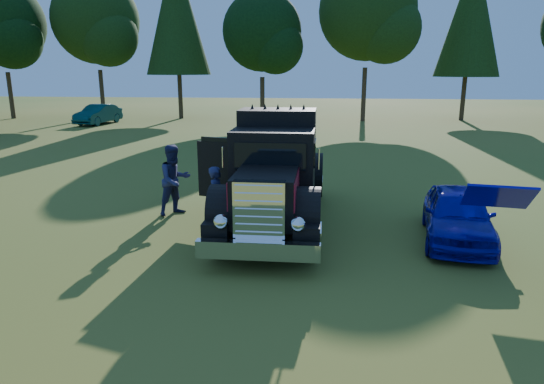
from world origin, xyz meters
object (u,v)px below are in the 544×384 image
at_px(diamond_t_truck, 274,178).
at_px(hotrod_coupe, 458,214).
at_px(distant_teal_car, 98,114).
at_px(spectator_far, 175,180).
at_px(spectator_near, 217,199).

bearing_deg(diamond_t_truck, hotrod_coupe, -9.34).
xyz_separation_m(diamond_t_truck, distant_teal_car, (-15.60, 22.74, -0.55)).
relative_size(spectator_far, distant_teal_car, 0.46).
distance_m(diamond_t_truck, hotrod_coupe, 4.63).
bearing_deg(spectator_far, spectator_near, -89.26).
bearing_deg(distant_teal_car, spectator_near, -50.96).
distance_m(hotrod_coupe, spectator_near, 5.92).
height_order(diamond_t_truck, spectator_far, diamond_t_truck).
height_order(spectator_far, distant_teal_car, spectator_far).
xyz_separation_m(diamond_t_truck, hotrod_coupe, (4.52, -0.74, -0.62)).
relative_size(diamond_t_truck, spectator_far, 3.56).
distance_m(spectator_near, distant_teal_car, 27.35).
bearing_deg(spectator_near, hotrod_coupe, -86.60).
xyz_separation_m(diamond_t_truck, spectator_near, (-1.39, -0.63, -0.44)).
bearing_deg(hotrod_coupe, spectator_far, 169.05).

